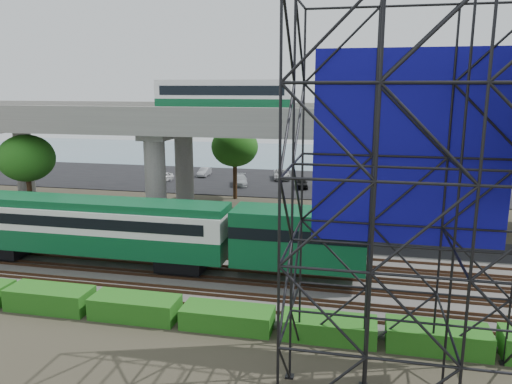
# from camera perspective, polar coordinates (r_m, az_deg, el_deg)

# --- Properties ---
(ground) EXTENTS (140.00, 140.00, 0.00)m
(ground) POSITION_cam_1_polar(r_m,az_deg,el_deg) (30.04, -2.90, -11.30)
(ground) COLOR #474233
(ground) RESTS_ON ground
(ballast_bed) EXTENTS (90.00, 12.00, 0.20)m
(ballast_bed) POSITION_cam_1_polar(r_m,az_deg,el_deg) (31.79, -1.95, -9.75)
(ballast_bed) COLOR slate
(ballast_bed) RESTS_ON ground
(service_road) EXTENTS (90.00, 5.00, 0.08)m
(service_road) POSITION_cam_1_polar(r_m,az_deg,el_deg) (39.63, 1.08, -5.36)
(service_road) COLOR black
(service_road) RESTS_ON ground
(parking_lot) EXTENTS (90.00, 18.00, 0.08)m
(parking_lot) POSITION_cam_1_polar(r_m,az_deg,el_deg) (62.18, 5.31, 1.01)
(parking_lot) COLOR black
(parking_lot) RESTS_ON ground
(harbor_water) EXTENTS (140.00, 40.00, 0.03)m
(harbor_water) POSITION_cam_1_polar(r_m,az_deg,el_deg) (83.76, 7.18, 3.82)
(harbor_water) COLOR slate
(harbor_water) RESTS_ON ground
(rail_tracks) EXTENTS (90.00, 9.52, 0.16)m
(rail_tracks) POSITION_cam_1_polar(r_m,az_deg,el_deg) (31.72, -1.95, -9.44)
(rail_tracks) COLOR #472D1E
(rail_tracks) RESTS_ON ballast_bed
(commuter_train) EXTENTS (29.30, 3.06, 4.30)m
(commuter_train) POSITION_cam_1_polar(r_m,az_deg,el_deg) (33.74, -15.55, -3.91)
(commuter_train) COLOR black
(commuter_train) RESTS_ON rail_tracks
(overpass) EXTENTS (80.00, 12.00, 12.40)m
(overpass) POSITION_cam_1_polar(r_m,az_deg,el_deg) (43.43, 2.09, 7.18)
(overpass) COLOR #9E9B93
(overpass) RESTS_ON ground
(scaffold_tower) EXTENTS (9.36, 6.36, 15.00)m
(scaffold_tower) POSITION_cam_1_polar(r_m,az_deg,el_deg) (19.22, 17.62, -1.85)
(scaffold_tower) COLOR black
(scaffold_tower) RESTS_ON ground
(hedge_strip) EXTENTS (34.60, 1.80, 1.20)m
(hedge_strip) POSITION_cam_1_polar(r_m,az_deg,el_deg) (25.80, -3.27, -14.05)
(hedge_strip) COLOR #186016
(hedge_strip) RESTS_ON ground
(trees) EXTENTS (40.94, 16.94, 7.69)m
(trees) POSITION_cam_1_polar(r_m,az_deg,el_deg) (44.86, -3.34, 3.93)
(trees) COLOR #382314
(trees) RESTS_ON ground
(suv) EXTENTS (4.90, 2.84, 1.28)m
(suv) POSITION_cam_1_polar(r_m,az_deg,el_deg) (42.32, -14.07, -3.63)
(suv) COLOR black
(suv) RESTS_ON service_road
(parked_cars) EXTENTS (35.77, 9.68, 1.30)m
(parked_cars) POSITION_cam_1_polar(r_m,az_deg,el_deg) (61.66, 7.31, 1.49)
(parked_cars) COLOR white
(parked_cars) RESTS_ON parking_lot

